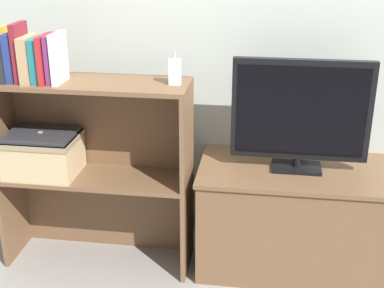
# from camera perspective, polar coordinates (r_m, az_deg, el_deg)

# --- Properties ---
(ground_plane) EXTENTS (16.00, 16.00, 0.00)m
(ground_plane) POSITION_cam_1_polar(r_m,az_deg,el_deg) (2.57, -0.48, -14.61)
(ground_plane) COLOR gray
(wall_back) EXTENTS (10.00, 0.05, 2.40)m
(wall_back) POSITION_cam_1_polar(r_m,az_deg,el_deg) (2.56, 1.15, 14.61)
(wall_back) COLOR #B2BCB2
(wall_back) RESTS_ON ground_plane
(tv_stand) EXTENTS (0.89, 0.48, 0.51)m
(tv_stand) POSITION_cam_1_polar(r_m,az_deg,el_deg) (2.60, 10.64, -7.72)
(tv_stand) COLOR brown
(tv_stand) RESTS_ON ground_plane
(tv) EXTENTS (0.61, 0.14, 0.51)m
(tv) POSITION_cam_1_polar(r_m,az_deg,el_deg) (2.39, 11.52, 3.26)
(tv) COLOR black
(tv) RESTS_ON tv_stand
(bookshelf_lower_tier) EXTENTS (0.89, 0.29, 0.46)m
(bookshelf_lower_tier) POSITION_cam_1_polar(r_m,az_deg,el_deg) (2.67, -9.62, -6.00)
(bookshelf_lower_tier) COLOR brown
(bookshelf_lower_tier) RESTS_ON ground_plane
(bookshelf_upper_tier) EXTENTS (0.89, 0.29, 0.45)m
(bookshelf_upper_tier) POSITION_cam_1_polar(r_m,az_deg,el_deg) (2.49, -10.29, 3.28)
(bookshelf_upper_tier) COLOR brown
(bookshelf_upper_tier) RESTS_ON bookshelf_lower_tier
(book_charcoal) EXTENTS (0.03, 0.14, 0.18)m
(book_charcoal) POSITION_cam_1_polar(r_m,az_deg,el_deg) (2.47, -19.19, 8.45)
(book_charcoal) COLOR #232328
(book_charcoal) RESTS_ON bookshelf_upper_tier
(book_navy) EXTENTS (0.03, 0.13, 0.21)m
(book_navy) POSITION_cam_1_polar(r_m,az_deg,el_deg) (2.45, -18.54, 8.80)
(book_navy) COLOR navy
(book_navy) RESTS_ON bookshelf_upper_tier
(book_maroon) EXTENTS (0.03, 0.13, 0.25)m
(book_maroon) POSITION_cam_1_polar(r_m,az_deg,el_deg) (2.43, -17.82, 9.29)
(book_maroon) COLOR maroon
(book_maroon) RESTS_ON bookshelf_upper_tier
(book_tan) EXTENTS (0.04, 0.16, 0.20)m
(book_tan) POSITION_cam_1_polar(r_m,az_deg,el_deg) (2.42, -16.98, 8.67)
(book_tan) COLOR tan
(book_tan) RESTS_ON bookshelf_upper_tier
(book_teal) EXTENTS (0.04, 0.13, 0.19)m
(book_teal) POSITION_cam_1_polar(r_m,az_deg,el_deg) (2.41, -16.04, 8.59)
(book_teal) COLOR #1E7075
(book_teal) RESTS_ON bookshelf_upper_tier
(book_crimson) EXTENTS (0.02, 0.16, 0.21)m
(book_crimson) POSITION_cam_1_polar(r_m,az_deg,el_deg) (2.39, -15.35, 8.77)
(book_crimson) COLOR #B22328
(book_crimson) RESTS_ON bookshelf_upper_tier
(book_plum) EXTENTS (0.02, 0.13, 0.21)m
(book_plum) POSITION_cam_1_polar(r_m,az_deg,el_deg) (2.38, -14.73, 8.80)
(book_plum) COLOR #6B2D66
(book_plum) RESTS_ON bookshelf_upper_tier
(book_ivory) EXTENTS (0.03, 0.15, 0.21)m
(book_ivory) POSITION_cam_1_polar(r_m,az_deg,el_deg) (2.37, -14.04, 8.89)
(book_ivory) COLOR silver
(book_ivory) RESTS_ON bookshelf_upper_tier
(baby_monitor) EXTENTS (0.05, 0.04, 0.14)m
(baby_monitor) POSITION_cam_1_polar(r_m,az_deg,el_deg) (2.28, -1.83, 7.69)
(baby_monitor) COLOR white
(baby_monitor) RESTS_ON bookshelf_upper_tier
(storage_basket_left) EXTENTS (0.33, 0.26, 0.18)m
(storage_basket_left) POSITION_cam_1_polar(r_m,az_deg,el_deg) (2.58, -15.63, -0.93)
(storage_basket_left) COLOR tan
(storage_basket_left) RESTS_ON bookshelf_lower_tier
(laptop) EXTENTS (0.31, 0.23, 0.02)m
(laptop) POSITION_cam_1_polar(r_m,az_deg,el_deg) (2.55, -15.84, 0.98)
(laptop) COLOR #2D2D33
(laptop) RESTS_ON storage_basket_left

